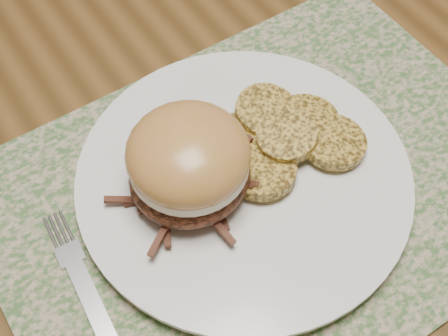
# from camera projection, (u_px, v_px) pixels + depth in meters

# --- Properties ---
(ground) EXTENTS (3.50, 3.50, 0.00)m
(ground) POSITION_uv_depth(u_px,v_px,m) (249.00, 261.00, 1.31)
(ground) COLOR brown
(ground) RESTS_ON ground
(dining_table) EXTENTS (1.50, 0.90, 0.75)m
(dining_table) POSITION_uv_depth(u_px,v_px,m) (267.00, 22.00, 0.75)
(dining_table) COLOR brown
(dining_table) RESTS_ON ground
(placemat) EXTENTS (0.45, 0.33, 0.00)m
(placemat) POSITION_uv_depth(u_px,v_px,m) (267.00, 191.00, 0.52)
(placemat) COLOR #3F6232
(placemat) RESTS_ON dining_table
(dinner_plate) EXTENTS (0.26, 0.26, 0.02)m
(dinner_plate) POSITION_uv_depth(u_px,v_px,m) (244.00, 179.00, 0.52)
(dinner_plate) COLOR white
(dinner_plate) RESTS_ON placemat
(pork_sandwich) EXTENTS (0.12, 0.12, 0.07)m
(pork_sandwich) POSITION_uv_depth(u_px,v_px,m) (189.00, 162.00, 0.47)
(pork_sandwich) COLOR black
(pork_sandwich) RESTS_ON dinner_plate
(roasted_potatoes) EXTENTS (0.14, 0.13, 0.03)m
(roasted_potatoes) POSITION_uv_depth(u_px,v_px,m) (283.00, 136.00, 0.52)
(roasted_potatoes) COLOR gold
(roasted_potatoes) RESTS_ON dinner_plate
(fork) EXTENTS (0.03, 0.17, 0.00)m
(fork) POSITION_uv_depth(u_px,v_px,m) (91.00, 300.00, 0.46)
(fork) COLOR #BBBBC3
(fork) RESTS_ON placemat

